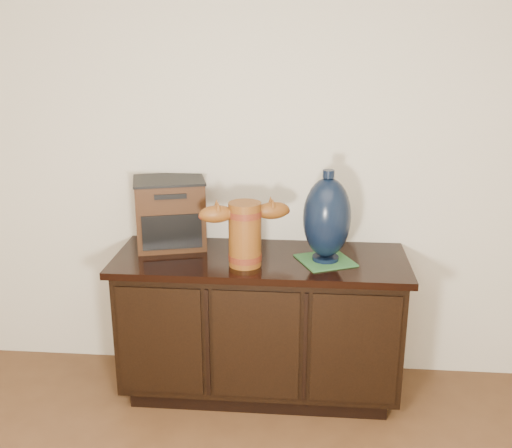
# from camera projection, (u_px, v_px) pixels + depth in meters

# --- Properties ---
(sideboard) EXTENTS (1.46, 0.56, 0.75)m
(sideboard) POSITION_uv_depth(u_px,v_px,m) (260.00, 324.00, 3.09)
(sideboard) COLOR black
(sideboard) RESTS_ON ground
(terracotta_vessel) EXTENTS (0.44, 0.21, 0.31)m
(terracotta_vessel) POSITION_uv_depth(u_px,v_px,m) (245.00, 230.00, 2.83)
(terracotta_vessel) COLOR brown
(terracotta_vessel) RESTS_ON sideboard
(tv_radio) EXTENTS (0.42, 0.37, 0.36)m
(tv_radio) POSITION_uv_depth(u_px,v_px,m) (170.00, 213.00, 3.10)
(tv_radio) COLOR #371E0D
(tv_radio) RESTS_ON sideboard
(green_mat) EXTENTS (0.32, 0.32, 0.01)m
(green_mat) POSITION_uv_depth(u_px,v_px,m) (325.00, 260.00, 2.93)
(green_mat) COLOR #2D6632
(green_mat) RESTS_ON sideboard
(lamp_base) EXTENTS (0.31, 0.31, 0.45)m
(lamp_base) POSITION_uv_depth(u_px,v_px,m) (327.00, 218.00, 2.86)
(lamp_base) COLOR black
(lamp_base) RESTS_ON green_mat
(spray_can) EXTENTS (0.07, 0.07, 0.19)m
(spray_can) POSITION_uv_depth(u_px,v_px,m) (255.00, 234.00, 3.02)
(spray_can) COLOR #5A100F
(spray_can) RESTS_ON sideboard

